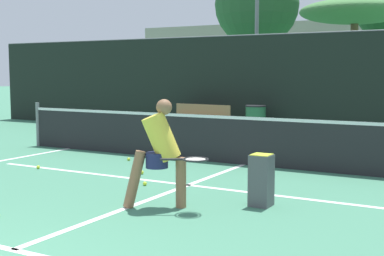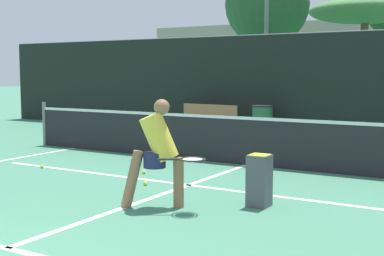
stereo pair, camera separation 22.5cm
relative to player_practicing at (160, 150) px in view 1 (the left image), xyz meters
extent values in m
cube|color=white|center=(-0.38, -2.20, -0.78)|extent=(11.00, 0.10, 0.01)
cube|color=white|center=(-0.38, 1.41, -0.78)|extent=(8.25, 0.10, 0.01)
cube|color=white|center=(-0.38, 0.70, -0.78)|extent=(0.10, 5.79, 0.01)
cylinder|color=slate|center=(-5.88, 3.59, -0.25)|extent=(0.09, 0.09, 1.07)
cube|color=#232326|center=(-0.38, 3.59, -0.31)|extent=(11.00, 0.02, 0.95)
cube|color=white|center=(-0.38, 3.59, 0.13)|extent=(11.00, 0.03, 0.06)
cube|color=black|center=(-0.38, 8.60, 0.64)|extent=(24.00, 0.06, 2.86)
cylinder|color=slate|center=(-0.38, 8.60, 2.09)|extent=(24.00, 0.04, 0.04)
cylinder|color=#8C6042|center=(0.23, 0.14, -0.45)|extent=(0.14, 0.14, 0.67)
cylinder|color=#8C6042|center=(-0.30, -0.17, -0.40)|extent=(0.34, 0.28, 0.78)
cylinder|color=#1E234C|center=(-0.05, -0.02, -0.14)|extent=(0.30, 0.30, 0.20)
cylinder|color=yellow|center=(0.01, 0.01, 0.16)|extent=(0.52, 0.43, 0.73)
sphere|color=#8C6042|center=(0.04, 0.03, 0.57)|extent=(0.21, 0.21, 0.21)
cylinder|color=#262628|center=(0.25, -0.12, -0.09)|extent=(0.27, 0.18, 0.03)
torus|color=#262628|center=(0.51, 0.03, -0.09)|extent=(0.47, 0.47, 0.02)
cylinder|color=beige|center=(0.51, 0.03, -0.09)|extent=(0.36, 0.36, 0.01)
sphere|color=#D1E033|center=(-0.97, 1.04, -0.75)|extent=(0.07, 0.07, 0.07)
sphere|color=#D1E033|center=(-2.63, 2.88, -0.75)|extent=(0.07, 0.07, 0.07)
sphere|color=#D1E033|center=(-3.56, 1.29, -0.75)|extent=(0.07, 0.07, 0.07)
sphere|color=#D1E033|center=(-1.56, 1.81, -0.75)|extent=(0.07, 0.07, 0.07)
cube|color=#4C4C51|center=(1.14, 0.75, -0.44)|extent=(0.28, 0.28, 0.70)
cube|color=#D1E033|center=(1.14, 0.75, -0.11)|extent=(0.25, 0.25, 0.06)
cube|color=olive|center=(-3.63, 7.73, -0.35)|extent=(1.92, 0.54, 0.04)
cube|color=olive|center=(-3.61, 7.91, -0.14)|extent=(1.89, 0.22, 0.42)
cube|color=#333338|center=(-4.38, 7.81, -0.57)|extent=(0.06, 0.32, 0.44)
cube|color=#333338|center=(-2.87, 7.66, -0.57)|extent=(0.06, 0.32, 0.44)
cylinder|color=#28603D|center=(-1.95, 7.95, -0.36)|extent=(0.56, 0.56, 0.85)
cylinder|color=black|center=(-1.95, 7.95, 0.08)|extent=(0.59, 0.59, 0.04)
cube|color=navy|center=(-5.29, 11.84, -0.37)|extent=(1.65, 4.17, 0.83)
cube|color=#1E2328|center=(-5.29, 11.63, 0.32)|extent=(1.39, 2.50, 0.55)
cylinder|color=black|center=(-4.54, 13.17, -0.49)|extent=(0.18, 0.60, 0.60)
cylinder|color=black|center=(-4.54, 10.50, -0.49)|extent=(0.18, 0.60, 0.60)
cylinder|color=slate|center=(-4.70, 14.59, 3.13)|extent=(0.16, 0.16, 7.83)
cylinder|color=brown|center=(-6.02, 17.73, 1.00)|extent=(0.28, 0.28, 3.57)
sphere|color=#28562D|center=(-6.02, 17.73, 4.16)|extent=(3.93, 3.93, 3.93)
cylinder|color=brown|center=(-0.77, 14.49, 1.05)|extent=(0.28, 0.28, 3.68)
ellipsoid|color=#477F42|center=(-0.77, 14.49, 3.25)|extent=(4.05, 4.05, 0.90)
camera|label=1|loc=(3.81, -5.91, 1.03)|focal=50.00mm
camera|label=2|loc=(4.00, -5.80, 1.03)|focal=50.00mm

